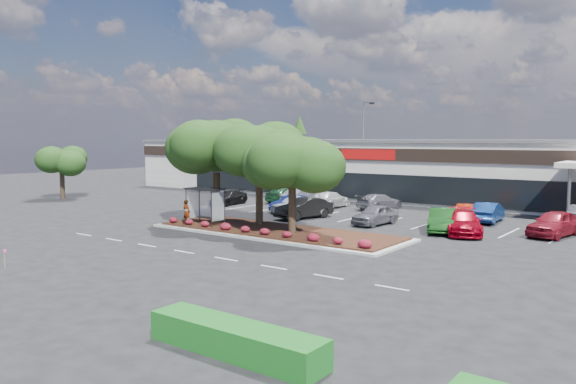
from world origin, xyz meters
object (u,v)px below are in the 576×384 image
Objects in this scene: light_pole at (364,156)px; car_1 at (293,204)px; survey_stake at (5,256)px; car_0 at (229,198)px.

car_1 is at bearing -87.82° from light_pole.
light_pole is 38.80m from survey_stake.
light_pole reaches higher than car_0.
light_pole is 13.81m from car_1.
survey_stake is 25.33m from car_1.
car_1 is (-0.92, 25.31, 0.11)m from survey_stake.
car_0 is (-8.02, -12.20, -3.86)m from light_pole.
car_0 is at bearing 109.70° from survey_stake.
car_0 is at bearing -177.52° from car_1.
car_1 is (8.53, -1.07, 0.06)m from car_0.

